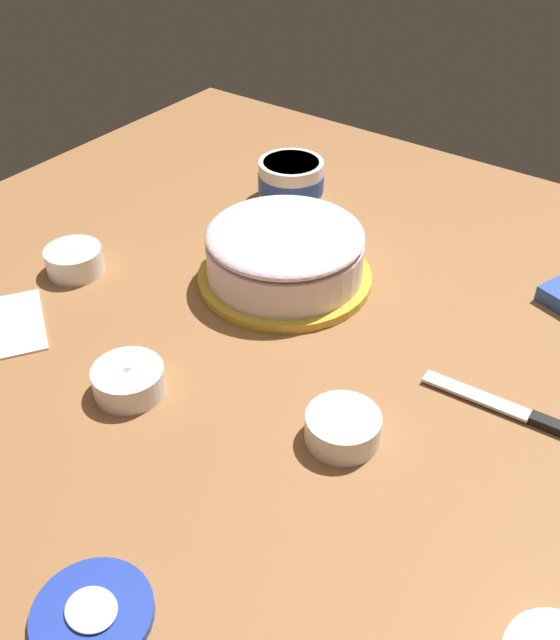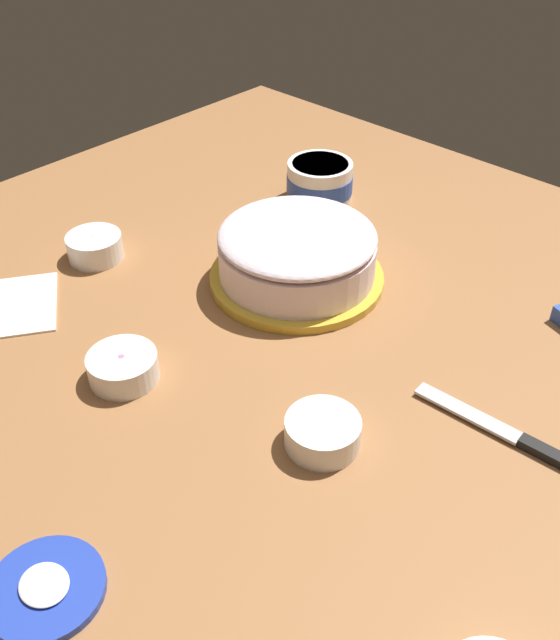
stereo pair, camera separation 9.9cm
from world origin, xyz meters
TOP-DOWN VIEW (x-y plane):
  - ground_plane at (0.00, 0.00)m, footprint 1.54×1.54m
  - frosted_cake at (0.12, -0.19)m, footprint 0.27×0.27m
  - frosting_tub at (0.27, -0.42)m, footprint 0.12×0.12m
  - frosting_tub_lid at (-0.06, 0.38)m, footprint 0.12×0.12m
  - spreading_knife at (-0.30, -0.12)m, footprint 0.24×0.03m
  - sprinkle_bowl_orange at (-0.13, 0.04)m, footprint 0.09×0.09m
  - sprinkle_bowl_pink at (0.14, 0.13)m, footprint 0.09×0.09m
  - sprinkle_bowl_green at (0.41, -0.01)m, footprint 0.09×0.09m

SIDE VIEW (x-z plane):
  - ground_plane at x=0.00m, z-range 0.00..0.00m
  - spreading_knife at x=-0.30m, z-range 0.00..0.01m
  - frosting_tub_lid at x=-0.06m, z-range 0.00..0.01m
  - sprinkle_bowl_orange at x=-0.13m, z-range 0.00..0.04m
  - sprinkle_bowl_pink at x=0.14m, z-range 0.00..0.04m
  - sprinkle_bowl_green at x=0.41m, z-range 0.00..0.04m
  - frosting_tub at x=0.27m, z-range 0.00..0.07m
  - frosted_cake at x=0.12m, z-range 0.00..0.10m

